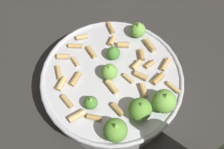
{
  "coord_description": "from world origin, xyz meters",
  "views": [
    {
      "loc": [
        -0.11,
        0.25,
        0.54
      ],
      "look_at": [
        0.0,
        0.0,
        0.06
      ],
      "focal_mm": 42.9,
      "sensor_mm": 36.0,
      "label": 1
    }
  ],
  "objects": [
    {
      "name": "cooking_pan",
      "position": [
        -0.0,
        0.0,
        0.03
      ],
      "size": [
        0.3,
        0.3,
        0.1
      ],
      "color": "#B7B7BC",
      "rests_on": "ground"
    },
    {
      "name": "ground_plane",
      "position": [
        0.0,
        0.0,
        0.0
      ],
      "size": [
        2.4,
        2.4,
        0.0
      ],
      "primitive_type": "plane",
      "color": "#2D2B28"
    }
  ]
}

